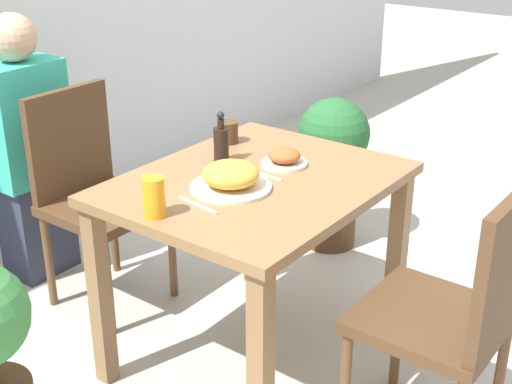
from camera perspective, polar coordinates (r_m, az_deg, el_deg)
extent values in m
plane|color=#B7B2A8|center=(2.77, 0.00, -12.84)|extent=(16.00, 16.00, 0.00)
cube|color=olive|center=(2.42, 0.00, 0.69)|extent=(0.97, 0.78, 0.04)
cube|color=olive|center=(2.13, 0.37, -14.22)|extent=(0.06, 0.06, 0.69)
cube|color=olive|center=(2.76, 11.20, -5.09)|extent=(0.06, 0.06, 0.69)
cube|color=olive|center=(2.52, -12.36, -8.18)|extent=(0.06, 0.06, 0.69)
cube|color=olive|center=(3.07, -0.25, -1.52)|extent=(0.06, 0.06, 0.69)
cube|color=#4C331E|center=(2.24, 13.81, -9.83)|extent=(0.42, 0.42, 0.04)
cube|color=#4C331E|center=(2.07, 19.31, -5.79)|extent=(0.40, 0.04, 0.44)
cylinder|color=brown|center=(2.56, 11.26, -11.06)|extent=(0.03, 0.03, 0.42)
cylinder|color=brown|center=(2.47, 18.95, -13.54)|extent=(0.03, 0.03, 0.42)
cube|color=#4C331E|center=(2.95, -11.87, -1.17)|extent=(0.42, 0.42, 0.04)
cube|color=#4C331E|center=(3.00, -14.70, 3.93)|extent=(0.40, 0.04, 0.44)
cylinder|color=brown|center=(2.83, -11.73, -7.51)|extent=(0.03, 0.03, 0.42)
cylinder|color=brown|center=(3.04, -6.72, -4.81)|extent=(0.03, 0.03, 0.42)
cylinder|color=brown|center=(3.08, -16.25, -5.29)|extent=(0.03, 0.03, 0.42)
cylinder|color=brown|center=(3.28, -11.33, -2.95)|extent=(0.03, 0.03, 0.42)
cylinder|color=beige|center=(2.33, -2.03, 0.39)|extent=(0.27, 0.27, 0.01)
ellipsoid|color=gold|center=(2.32, -2.05, 1.44)|extent=(0.19, 0.19, 0.08)
cylinder|color=beige|center=(2.53, 2.27, 2.29)|extent=(0.16, 0.16, 0.01)
ellipsoid|color=#A35128|center=(2.52, 2.28, 2.94)|extent=(0.12, 0.12, 0.05)
cylinder|color=#4C331E|center=(2.75, -2.24, 4.81)|extent=(0.08, 0.08, 0.08)
cylinder|color=orange|center=(2.14, -8.16, -0.39)|extent=(0.07, 0.07, 0.12)
cylinder|color=black|center=(2.55, -2.80, 3.78)|extent=(0.05, 0.05, 0.12)
cylinder|color=black|center=(2.52, -2.84, 5.48)|extent=(0.02, 0.02, 0.03)
sphere|color=black|center=(2.51, -2.85, 6.15)|extent=(0.03, 0.03, 0.03)
cube|color=silver|center=(2.22, -4.69, -1.03)|extent=(0.03, 0.18, 0.00)
cube|color=silver|center=(2.45, 0.37, 1.52)|extent=(0.03, 0.19, 0.00)
cylinder|color=#51331E|center=(3.51, 5.95, -1.85)|extent=(0.25, 0.25, 0.30)
cylinder|color=brown|center=(3.43, 6.09, 1.18)|extent=(0.05, 0.05, 0.10)
sphere|color=#235B2D|center=(3.35, 6.25, 4.66)|extent=(0.34, 0.34, 0.34)
cube|color=#2D3347|center=(3.37, -17.07, -2.54)|extent=(0.28, 0.20, 0.45)
cube|color=#33B299|center=(3.19, -18.10, 5.32)|extent=(0.34, 0.22, 0.52)
sphere|color=tan|center=(3.11, -18.94, 11.63)|extent=(0.20, 0.20, 0.20)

